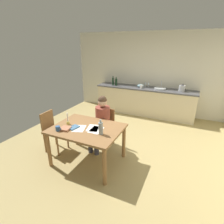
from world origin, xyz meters
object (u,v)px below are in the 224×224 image
(coffee_mug, at_px, (58,128))
(bottle_oil, at_px, (113,81))
(dining_table, at_px, (87,132))
(sink_unit, at_px, (160,88))
(mixing_bowl, at_px, (141,86))
(stovetop_kettle, at_px, (182,88))
(wine_glass_near_sink, at_px, (148,84))
(wine_bottle_on_table, at_px, (101,128))
(teacup_on_counter, at_px, (141,87))
(person_seated, at_px, (101,120))
(chair_at_table, at_px, (105,125))
(book_cookery, at_px, (65,129))
(candlestick, at_px, (68,121))
(book_magazine, at_px, (74,127))
(wine_glass_by_kettle, at_px, (145,83))
(chair_side_empty, at_px, (53,129))
(bottle_vinegar, at_px, (116,82))

(coffee_mug, relative_size, bottle_oil, 0.38)
(coffee_mug, height_order, bottle_oil, bottle_oil)
(dining_table, relative_size, bottle_oil, 4.17)
(sink_unit, bearing_deg, mixing_bowl, -179.56)
(stovetop_kettle, height_order, wine_glass_near_sink, stovetop_kettle)
(sink_unit, height_order, wine_glass_near_sink, sink_unit)
(wine_bottle_on_table, xyz_separation_m, teacup_on_counter, (-0.13, 2.96, 0.09))
(person_seated, distance_m, mixing_bowl, 2.43)
(wine_bottle_on_table, relative_size, bottle_oil, 0.87)
(coffee_mug, relative_size, wine_glass_near_sink, 0.77)
(chair_at_table, distance_m, wine_bottle_on_table, 0.99)
(person_seated, height_order, book_cookery, person_seated)
(coffee_mug, height_order, mixing_bowl, mixing_bowl)
(mixing_bowl, bearing_deg, sink_unit, 0.44)
(candlestick, height_order, sink_unit, sink_unit)
(dining_table, distance_m, stovetop_kettle, 3.34)
(person_seated, distance_m, sink_unit, 2.56)
(book_magazine, bearing_deg, sink_unit, 81.77)
(bottle_oil, relative_size, wine_glass_near_sink, 2.02)
(book_cookery, bearing_deg, chair_at_table, 65.13)
(stovetop_kettle, relative_size, wine_glass_by_kettle, 1.43)
(chair_side_empty, height_order, wine_bottle_on_table, wine_bottle_on_table)
(dining_table, relative_size, coffee_mug, 10.92)
(dining_table, bearing_deg, wine_bottle_on_table, -16.64)
(stovetop_kettle, bearing_deg, chair_at_table, -122.08)
(dining_table, xyz_separation_m, book_cookery, (-0.32, -0.23, 0.12))
(person_seated, relative_size, book_cookery, 6.63)
(wine_bottle_on_table, relative_size, stovetop_kettle, 1.23)
(candlestick, relative_size, mixing_bowl, 1.08)
(mixing_bowl, bearing_deg, wine_glass_by_kettle, 51.63)
(dining_table, bearing_deg, wine_glass_by_kettle, 84.90)
(bottle_vinegar, distance_m, wine_glass_by_kettle, 0.98)
(bottle_oil, xyz_separation_m, wine_glass_near_sink, (1.17, 0.24, -0.02))
(dining_table, bearing_deg, stovetop_kettle, 64.64)
(book_magazine, bearing_deg, wine_glass_by_kettle, 91.03)
(book_cookery, height_order, teacup_on_counter, teacup_on_counter)
(person_seated, bearing_deg, book_magazine, -106.73)
(wine_glass_near_sink, relative_size, wine_glass_by_kettle, 1.00)
(sink_unit, relative_size, bottle_oil, 1.16)
(bottle_vinegar, distance_m, teacup_on_counter, 0.91)
(wine_bottle_on_table, bearing_deg, mixing_bowl, 93.58)
(chair_side_empty, bearing_deg, teacup_on_counter, 67.90)
(candlestick, bearing_deg, book_magazine, -25.03)
(chair_at_table, height_order, mixing_bowl, mixing_bowl)
(book_cookery, distance_m, teacup_on_counter, 3.13)
(chair_side_empty, distance_m, wine_bottle_on_table, 1.32)
(sink_unit, bearing_deg, candlestick, -111.88)
(chair_at_table, distance_m, person_seated, 0.25)
(bottle_oil, bearing_deg, candlestick, -82.94)
(coffee_mug, relative_size, teacup_on_counter, 0.94)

